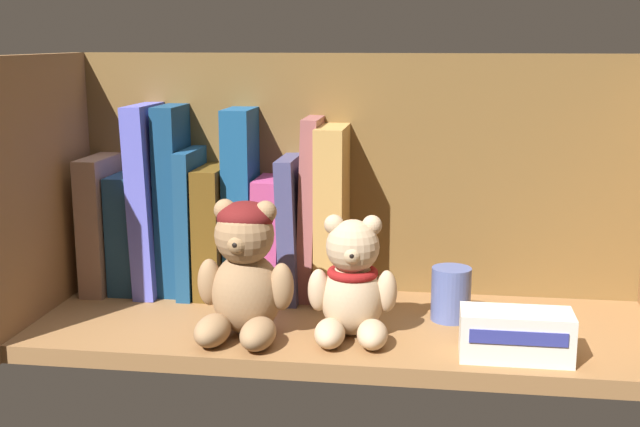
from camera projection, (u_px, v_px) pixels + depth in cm
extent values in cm
cube|color=olive|center=(344.00, 330.00, 96.21)|extent=(71.89, 25.84, 2.00)
cube|color=brown|center=(356.00, 182.00, 106.07)|extent=(74.29, 1.20, 32.81)
cube|color=olive|center=(40.00, 193.00, 98.12)|extent=(1.60, 28.24, 32.81)
cube|color=#926F5B|center=(109.00, 220.00, 109.12)|extent=(3.14, 14.25, 17.71)
cube|color=navy|center=(134.00, 229.00, 108.88)|extent=(3.27, 11.93, 15.44)
cube|color=#585DCC|center=(155.00, 197.00, 107.48)|extent=(3.38, 14.13, 24.54)
cube|color=navy|center=(177.00, 198.00, 107.08)|extent=(2.86, 10.88, 24.33)
cube|color=navy|center=(197.00, 219.00, 107.30)|extent=(1.95, 13.69, 18.88)
cube|color=#593D12|center=(217.00, 228.00, 107.14)|extent=(3.29, 13.04, 16.64)
cube|color=navy|center=(244.00, 201.00, 105.87)|extent=(3.48, 9.72, 24.02)
cube|color=#AD3D73|center=(272.00, 234.00, 106.26)|extent=(3.94, 11.23, 15.44)
cube|color=#40426E|center=(294.00, 225.00, 105.55)|extent=(2.77, 13.67, 18.21)
cube|color=#945252|center=(312.00, 207.00, 104.72)|extent=(2.75, 10.31, 23.08)
cube|color=tan|center=(334.00, 211.00, 104.41)|extent=(3.50, 13.81, 22.08)
ellipsoid|color=#93704C|center=(247.00, 293.00, 91.62)|extent=(7.91, 7.26, 9.31)
sphere|color=#93704C|center=(244.00, 235.00, 89.74)|extent=(6.62, 6.62, 6.62)
sphere|color=#93704C|center=(225.00, 210.00, 90.11)|extent=(2.48, 2.48, 2.48)
sphere|color=#93704C|center=(266.00, 212.00, 89.17)|extent=(2.48, 2.48, 2.48)
sphere|color=#9B754E|center=(238.00, 243.00, 87.58)|extent=(2.48, 2.48, 2.48)
sphere|color=black|center=(235.00, 245.00, 86.73)|extent=(0.87, 0.87, 0.87)
ellipsoid|color=#93704C|center=(213.00, 330.00, 88.54)|extent=(4.12, 6.44, 3.31)
ellipsoid|color=#93704C|center=(258.00, 334.00, 87.50)|extent=(4.12, 6.44, 3.31)
ellipsoid|color=#93704C|center=(210.00, 282.00, 91.78)|extent=(2.86, 2.86, 5.38)
ellipsoid|color=#93704C|center=(282.00, 287.00, 90.08)|extent=(2.86, 2.86, 5.38)
ellipsoid|color=#5A1414|center=(245.00, 218.00, 89.80)|extent=(6.29, 6.29, 3.64)
ellipsoid|color=tan|center=(352.00, 299.00, 91.27)|extent=(7.09, 6.51, 8.34)
sphere|color=tan|center=(353.00, 246.00, 89.58)|extent=(5.93, 5.93, 5.93)
sphere|color=tan|center=(334.00, 225.00, 89.64)|extent=(2.22, 2.22, 2.22)
sphere|color=tan|center=(372.00, 225.00, 89.35)|extent=(2.22, 2.22, 2.22)
sphere|color=tan|center=(352.00, 254.00, 87.60)|extent=(2.22, 2.22, 2.22)
sphere|color=black|center=(352.00, 256.00, 86.83)|extent=(0.78, 0.78, 0.78)
ellipsoid|color=tan|center=(330.00, 333.00, 88.13)|extent=(3.73, 5.79, 2.97)
ellipsoid|color=tan|center=(372.00, 334.00, 87.81)|extent=(3.73, 5.79, 2.97)
ellipsoid|color=tan|center=(319.00, 290.00, 90.90)|extent=(2.58, 2.58, 4.82)
ellipsoid|color=tan|center=(386.00, 291.00, 90.38)|extent=(2.58, 2.58, 4.82)
torus|color=maroon|center=(353.00, 273.00, 90.64)|extent=(5.70, 5.70, 1.07)
cylinder|color=#4C5B99|center=(451.00, 294.00, 96.20)|extent=(4.65, 4.65, 6.35)
cube|color=silver|center=(516.00, 335.00, 84.66)|extent=(11.49, 5.19, 5.10)
cube|color=#33388C|center=(519.00, 338.00, 81.94)|extent=(9.77, 0.16, 1.43)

